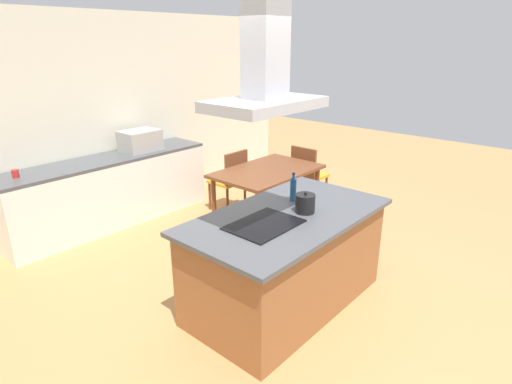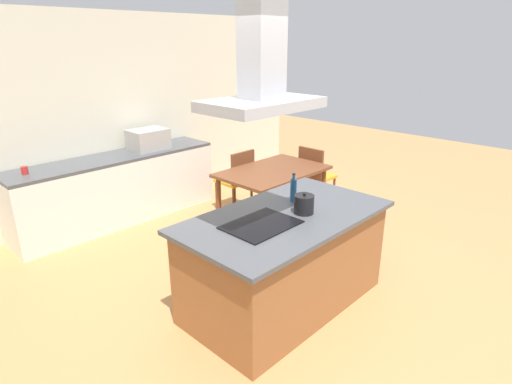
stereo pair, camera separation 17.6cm
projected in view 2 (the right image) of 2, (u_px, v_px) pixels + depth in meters
ground at (187, 250)px, 4.99m from camera, size 16.00×16.00×0.00m
wall_back at (101, 118)px, 5.67m from camera, size 7.20×0.10×2.70m
kitchen_island at (284, 260)px, 3.86m from camera, size 1.93×1.07×0.90m
cooktop at (261, 225)px, 3.49m from camera, size 0.60×0.44×0.01m
tea_kettle at (304, 204)px, 3.71m from camera, size 0.23×0.18×0.19m
olive_oil_bottle at (293, 190)px, 3.96m from camera, size 0.06×0.06×0.28m
back_counter at (118, 189)px, 5.70m from camera, size 2.76×0.62×0.90m
countertop_microwave at (148, 139)px, 5.85m from camera, size 0.50×0.38×0.28m
coffee_mug_red at (25, 170)px, 4.80m from camera, size 0.08×0.08×0.09m
dining_table at (273, 176)px, 5.51m from camera, size 1.40×0.90×0.75m
chair_at_right_end at (314, 173)px, 6.19m from camera, size 0.42×0.42×0.89m
chair_facing_back_wall at (238, 177)px, 6.00m from camera, size 0.42×0.42×0.89m
range_hood at (262, 75)px, 3.08m from camera, size 0.90×0.55×0.78m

